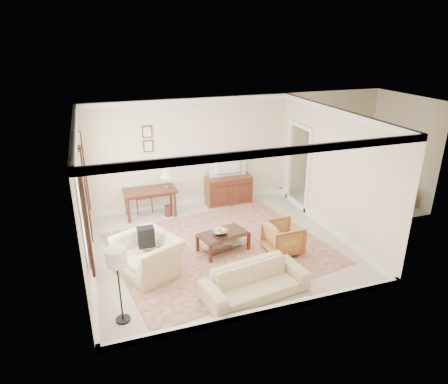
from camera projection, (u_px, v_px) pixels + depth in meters
room_shell at (219, 137)px, 8.00m from camera, size 5.51×5.01×2.91m
annex_bedroom at (359, 190)px, 11.14m from camera, size 3.00×2.70×2.90m
window_front at (84, 211)px, 6.92m from camera, size 0.12×1.56×1.80m
window_rear at (83, 181)px, 8.32m from camera, size 0.12×1.56×1.80m
doorway at (299, 168)px, 10.64m from camera, size 0.10×1.12×2.25m
rug at (220, 248)px, 8.79m from camera, size 4.97×4.45×0.01m
writing_desk at (150, 194)px, 10.15m from camera, size 1.33×0.66×0.72m
desk_chair at (143, 193)px, 10.45m from camera, size 0.55×0.55×1.05m
desk_lamp at (167, 178)px, 10.15m from camera, size 0.32×0.32×0.50m
framed_prints at (148, 139)px, 10.04m from camera, size 0.25×0.04×0.68m
sideboard at (228, 190)px, 11.02m from camera, size 1.25×0.48×0.77m
tv at (229, 159)px, 10.68m from camera, size 0.99×0.57×0.13m
coffee_table at (223, 237)px, 8.58m from camera, size 1.15×0.84×0.44m
fruit_bowl at (220, 231)px, 8.49m from camera, size 0.42×0.42×0.10m
book_a at (215, 246)px, 8.55m from camera, size 0.23×0.22×0.38m
book_b at (230, 242)px, 8.72m from camera, size 0.28×0.05×0.38m
striped_armchair at (283, 236)px, 8.53m from camera, size 0.70×0.74×0.75m
club_armchair at (148, 250)px, 7.73m from camera, size 1.20×1.38×1.02m
backpack at (146, 236)px, 7.72m from camera, size 0.30×0.37×0.40m
sofa at (255, 277)px, 7.10m from camera, size 1.98×0.84×0.75m
floor_lamp at (117, 263)px, 6.18m from camera, size 0.33×0.33×1.35m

